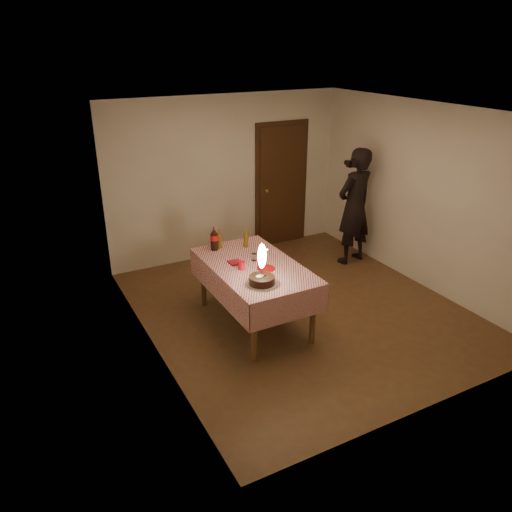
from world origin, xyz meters
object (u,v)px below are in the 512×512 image
object	(u,v)px
photographer	(354,207)
amber_bottle_right	(246,239)
cola_bottle	(214,239)
clear_cup	(254,257)
red_cup	(241,265)
birthday_cake	(262,275)
dining_table	(254,273)
amber_bottle_left	(219,239)
red_plate	(266,268)

from	to	relation	value
photographer	amber_bottle_right	bearing A→B (deg)	-168.68
cola_bottle	amber_bottle_right	world-z (taller)	cola_bottle
clear_cup	amber_bottle_right	size ratio (longest dim) A/B	0.35
red_cup	cola_bottle	bearing A→B (deg)	93.32
birthday_cake	photographer	world-z (taller)	photographer
dining_table	clear_cup	size ratio (longest dim) A/B	19.11
amber_bottle_left	amber_bottle_right	size ratio (longest dim) A/B	1.00
red_plate	cola_bottle	size ratio (longest dim) A/B	0.69
red_cup	amber_bottle_left	distance (m)	0.74
dining_table	cola_bottle	size ratio (longest dim) A/B	5.42
amber_bottle_left	cola_bottle	bearing A→B (deg)	-162.72
dining_table	photographer	size ratio (longest dim) A/B	0.93
birthday_cake	red_cup	size ratio (longest dim) A/B	4.88
amber_bottle_right	dining_table	bearing A→B (deg)	-107.07
amber_bottle_right	amber_bottle_left	bearing A→B (deg)	157.49
dining_table	amber_bottle_right	xyz separation A→B (m)	(0.17, 0.56, 0.23)
birthday_cake	clear_cup	distance (m)	0.67
dining_table	cola_bottle	distance (m)	0.76
red_cup	dining_table	bearing A→B (deg)	12.10
red_cup	cola_bottle	distance (m)	0.72
amber_bottle_left	amber_bottle_right	world-z (taller)	same
dining_table	birthday_cake	size ratio (longest dim) A/B	3.52
red_cup	amber_bottle_right	xyz separation A→B (m)	(0.36, 0.60, 0.07)
birthday_cake	clear_cup	xyz separation A→B (m)	(0.22, 0.62, -0.07)
birthday_cake	cola_bottle	bearing A→B (deg)	93.43
amber_bottle_left	birthday_cake	bearing A→B (deg)	-90.58
red_cup	amber_bottle_right	size ratio (longest dim) A/B	0.39
birthday_cake	cola_bottle	size ratio (longest dim) A/B	1.54
red_cup	red_plate	bearing A→B (deg)	-25.31
red_cup	amber_bottle_left	bearing A→B (deg)	86.81
red_cup	amber_bottle_right	bearing A→B (deg)	58.75
clear_cup	cola_bottle	size ratio (longest dim) A/B	0.28
dining_table	photographer	bearing A→B (deg)	23.19
dining_table	amber_bottle_left	bearing A→B (deg)	102.36
amber_bottle_left	photographer	bearing A→B (deg)	6.79
red_plate	amber_bottle_left	distance (m)	0.90
birthday_cake	amber_bottle_left	distance (m)	1.20
birthday_cake	amber_bottle_right	size ratio (longest dim) A/B	1.91
birthday_cake	clear_cup	bearing A→B (deg)	70.12
red_cup	cola_bottle	size ratio (longest dim) A/B	0.31
birthday_cake	amber_bottle_left	xyz separation A→B (m)	(0.01, 1.20, 0.01)
red_plate	amber_bottle_left	bearing A→B (deg)	104.73
clear_cup	photographer	distance (m)	2.40
red_plate	red_cup	world-z (taller)	red_cup
clear_cup	amber_bottle_right	distance (m)	0.46
dining_table	photographer	xyz separation A→B (m)	(2.30, 0.99, 0.23)
red_cup	birthday_cake	bearing A→B (deg)	-86.40
red_cup	amber_bottle_left	xyz separation A→B (m)	(0.04, 0.74, 0.07)
dining_table	red_cup	bearing A→B (deg)	-167.90
red_plate	clear_cup	size ratio (longest dim) A/B	2.44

